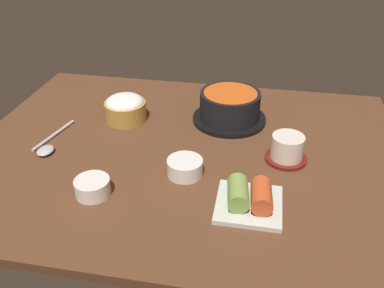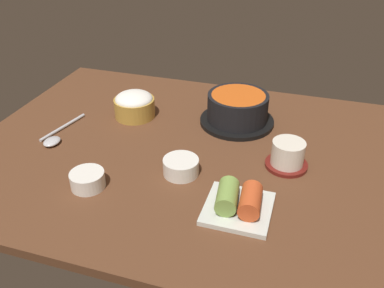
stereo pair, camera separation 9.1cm
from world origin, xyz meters
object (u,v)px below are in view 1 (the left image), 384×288
Objects in this scene: kimchi_plate at (249,198)px; side_bowl_near at (92,187)px; rice_bowl at (125,108)px; tea_cup_with_saucer at (287,149)px; banchan_cup_center at (185,167)px; stone_pot at (230,107)px; spoon at (48,145)px.

kimchi_plate is 30.50cm from side_bowl_near.
rice_bowl is 1.15× the size of tea_cup_with_saucer.
side_bowl_near is (-16.49, -9.82, -0.08)cm from banchan_cup_center.
rice_bowl is at bearing 164.24° from tea_cup_with_saucer.
spoon is (-39.94, -20.87, -3.31)cm from stone_pot.
kimchi_plate is at bearing -111.86° from tea_cup_with_saucer.
tea_cup_with_saucer is 18.82cm from kimchi_plate.
spoon is at bearing 165.25° from kimchi_plate.
tea_cup_with_saucer is (40.82, -11.52, -0.50)cm from rice_bowl.
kimchi_plate is 0.73× the size of spoon.
kimchi_plate reaches higher than banchan_cup_center.
banchan_cup_center is at bearing -104.69° from stone_pot.
tea_cup_with_saucer is at bearing 68.14° from kimchi_plate.
side_bowl_near is at bearing -149.22° from banchan_cup_center.
rice_bowl reaches higher than spoon.
spoon is at bearing -129.18° from rice_bowl.
banchan_cup_center is at bearing 30.78° from side_bowl_near.
spoon is at bearing -152.42° from stone_pot.
stone_pot is 2.71× the size of side_bowl_near.
rice_bowl reaches higher than side_bowl_near.
stone_pot reaches higher than rice_bowl.
stone_pot is 26.20cm from banchan_cup_center.
tea_cup_with_saucer is 0.74× the size of kimchi_plate.
side_bowl_near is at bearing -152.84° from tea_cup_with_saucer.
banchan_cup_center is 16.12cm from kimchi_plate.
stone_pot is at bearing 9.33° from rice_bowl.
stone_pot is 42.07cm from side_bowl_near.
spoon is (-54.28, -5.00, -2.31)cm from tea_cup_with_saucer.
tea_cup_with_saucer is at bearing 27.16° from side_bowl_near.
banchan_cup_center is (-6.62, -25.27, -2.05)cm from stone_pot.
kimchi_plate is (7.34, -33.32, -1.93)cm from stone_pot.
spoon is (-33.32, 4.40, -1.26)cm from banchan_cup_center.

